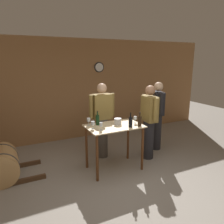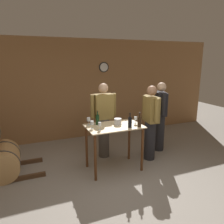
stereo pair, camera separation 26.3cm
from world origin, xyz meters
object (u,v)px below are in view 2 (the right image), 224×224
Objects in this scene: ice_bucket at (118,122)px; person_visitor_bearded at (160,115)px; wine_bottle_left at (130,122)px; wine_glass_near_left at (92,123)px; wine_glass_near_center at (89,120)px; wine_bottle_center at (139,121)px; wine_glass_far_side at (136,119)px; person_visitor_with_scarf at (151,121)px; person_host at (104,119)px; wine_bottle_far_left at (98,119)px; wine_glass_near_right at (100,125)px.

person_visitor_bearded is (1.28, 0.42, -0.10)m from ice_bucket.
wine_bottle_left is 0.71m from wine_glass_near_left.
wine_bottle_left is 1.85× the size of wine_glass_near_center.
wine_bottle_left is 0.81m from wine_glass_near_center.
wine_bottle_center is 1.96× the size of wine_glass_far_side.
wine_glass_near_left is at bearing 162.43° from wine_bottle_left.
wine_glass_near_left is 0.09× the size of person_visitor_with_scarf.
wine_glass_near_left is at bearing -126.11° from person_host.
wine_bottle_center is at bearing -98.30° from wine_glass_far_side.
wine_glass_near_center is 0.93m from wine_glass_far_side.
wine_bottle_far_left reaches higher than wine_glass_near_right.
wine_bottle_far_left is at bearing 148.21° from wine_bottle_center.
wine_glass_near_left is (-0.87, 0.24, 0.00)m from wine_bottle_center.
wine_bottle_center is 0.43m from ice_bucket.
person_visitor_bearded is (1.65, 0.28, -0.15)m from wine_bottle_far_left.
person_visitor_with_scarf is 0.59m from person_visitor_bearded.
wine_glass_near_left is 0.09× the size of person_host.
wine_bottle_far_left is 0.40m from ice_bucket.
person_visitor_bearded is (1.83, 0.47, -0.14)m from wine_glass_near_left.
person_visitor_with_scarf is at bearing 11.85° from wine_glass_near_right.
wine_glass_far_side is (0.90, -0.03, -0.00)m from wine_glass_near_left.
wine_glass_near_right is at bearing -74.72° from wine_glass_near_center.
ice_bucket is at bearing 22.78° from wine_glass_near_right.
wine_glass_far_side is at bearing -57.18° from person_host.
wine_bottle_center is 0.17× the size of person_visitor_with_scarf.
wine_glass_far_side is at bearing -1.92° from wine_glass_near_left.
wine_bottle_center is at bearing -15.32° from wine_glass_near_left.
ice_bucket is 1.35m from person_visitor_bearded.
person_host is (0.46, 0.41, -0.14)m from wine_glass_near_center.
wine_bottle_far_left is at bearing 47.79° from wine_glass_near_left.
ice_bucket is at bearing -174.57° from person_visitor_with_scarf.
person_host is (-0.21, 0.85, -0.14)m from wine_bottle_left.
wine_bottle_left reaches higher than wine_bottle_far_left.
person_host is 1.02× the size of person_visitor_with_scarf.
person_visitor_bearded reaches higher than wine_bottle_left.
person_visitor_with_scarf is at bearing 18.95° from wine_glass_far_side.
wine_glass_near_left is at bearing 127.71° from wine_glass_near_right.
wine_glass_far_side is at bearing 39.98° from wine_bottle_left.
person_host is (-0.08, 0.59, -0.09)m from ice_bucket.
wine_bottle_far_left is at bearing 158.91° from ice_bucket.
person_visitor_with_scarf is at bearing -30.12° from person_host.
person_host reaches higher than wine_bottle_far_left.
wine_bottle_far_left is 1.01× the size of wine_bottle_center.
wine_glass_near_right is 0.48m from ice_bucket.
person_host is at bearing 114.60° from wine_bottle_center.
wine_glass_near_left is 1.36m from person_visitor_with_scarf.
person_host reaches higher than wine_glass_far_side.
ice_bucket is (0.54, 0.05, -0.04)m from wine_glass_near_left.
wine_glass_near_center is at bearing 166.59° from wine_bottle_far_left.
wine_glass_near_center is at bearing -172.66° from person_visitor_bearded.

